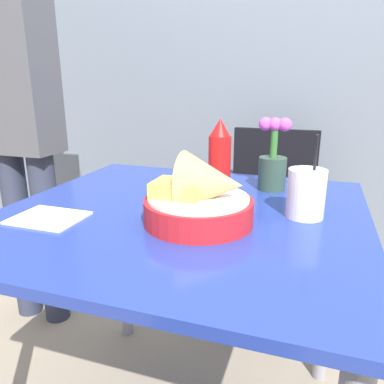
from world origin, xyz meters
TOP-DOWN VIEW (x-y plane):
  - wall_window at (0.00, 1.21)m, footprint 7.00×0.06m
  - dining_table at (0.00, 0.00)m, footprint 0.93×0.89m
  - chair_far_window at (0.13, 0.84)m, footprint 0.40×0.40m
  - food_basket at (0.08, -0.07)m, footprint 0.26×0.26m
  - ketchup_bottle at (0.06, 0.14)m, footprint 0.06×0.06m
  - drink_cup at (0.31, 0.05)m, footprint 0.09×0.09m
  - flower_vase at (0.20, 0.27)m, footprint 0.10×0.09m
  - napkin at (-0.29, -0.17)m, footprint 0.17×0.13m
  - person_standing at (-0.86, 0.38)m, footprint 0.32×0.18m

SIDE VIEW (x-z plane):
  - chair_far_window at x=0.13m, z-range 0.08..0.94m
  - dining_table at x=0.00m, z-range 0.26..1.02m
  - napkin at x=-0.29m, z-range 0.75..0.76m
  - drink_cup at x=0.31m, z-range 0.71..0.92m
  - food_basket at x=0.08m, z-range 0.73..0.90m
  - flower_vase at x=0.20m, z-range 0.73..0.95m
  - ketchup_bottle at x=0.06m, z-range 0.75..0.98m
  - person_standing at x=-0.86m, z-range 0.12..1.76m
  - wall_window at x=0.00m, z-range 0.00..2.60m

